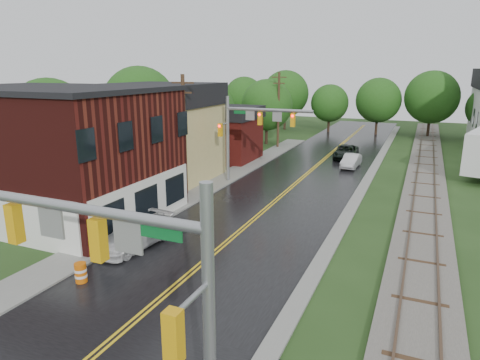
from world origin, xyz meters
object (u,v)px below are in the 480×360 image
Objects in this scene: suv_dark at (346,152)px; sedan_silver at (351,161)px; utility_pole_c at (278,109)px; traffic_signal_near at (126,266)px; utility_pole_b at (184,134)px; tree_left_e at (268,106)px; pickup_white at (135,234)px; construction_barrel at (81,273)px; traffic_signal_far at (251,125)px; tree_left_a at (51,120)px; brick_building at (53,152)px; tree_left_c at (210,111)px; tree_left_b at (141,105)px.

sedan_silver is at bearing -76.98° from suv_dark.
utility_pole_c is 2.28× the size of sedan_silver.
suv_dark is at bearing 92.16° from traffic_signal_near.
utility_pole_b and utility_pole_c have the same top height.
tree_left_e is (-2.05, 23.90, 0.09)m from utility_pole_b.
pickup_white is 4.27m from construction_barrel.
suv_dark is 5.40× the size of construction_barrel.
tree_left_a is (-16.38, -5.10, 0.14)m from traffic_signal_far.
utility_pole_c reaches higher than tree_left_e.
tree_left_e is 1.66× the size of pickup_white.
tree_left_a reaches higher than brick_building.
pickup_white is at bearing -70.95° from tree_left_c.
utility_pole_c is 8.16m from tree_left_c.
utility_pole_c reaches higher than sedan_silver.
traffic_signal_near is 0.76× the size of tree_left_b.
brick_building is 29.70m from suv_dark.
pickup_white is at bearing 127.11° from traffic_signal_near.
tree_left_c is 1.52× the size of suv_dark.
suv_dark is 33.22m from construction_barrel.
sedan_silver is at bearing 78.23° from pickup_white.
traffic_signal_near is at bearing -65.44° from tree_left_c.
tree_left_b is 1.27× the size of tree_left_c.
construction_barrel is at bearing -82.85° from tree_left_e.
tree_left_b reaches higher than tree_left_e.
sedan_silver is at bearing -11.28° from tree_left_c.
construction_barrel is (9.75, -31.86, -4.04)m from tree_left_c.
pickup_white is (8.17, -2.71, -3.44)m from brick_building.
utility_pole_b is 1.83× the size of pickup_white.
sedan_silver is at bearing 12.28° from tree_left_b.
brick_building reaches higher than sedan_silver.
brick_building is 1.59× the size of utility_pole_b.
tree_left_b reaches higher than suv_dark.
brick_building is at bearing -96.71° from tree_left_e.
utility_pole_b is at bearing -123.68° from traffic_signal_far.
suv_dark is 1.03× the size of pickup_white.
utility_pole_b reaches higher than traffic_signal_near.
pickup_white is (-7.56, -24.19, 0.06)m from sedan_silver.
traffic_signal_far is at bearing -122.39° from sedan_silver.
construction_barrel is (-7.34, -28.45, -0.18)m from sedan_silver.
traffic_signal_near reaches higher than suv_dark.
pickup_white is (2.48, -9.71, -4.01)m from utility_pole_b.
tree_left_b is at bearing 107.61° from brick_building.
suv_dark is at bearing 23.86° from tree_left_b.
traffic_signal_near is 36.73m from tree_left_b.
brick_building is 1.65× the size of tree_left_a.
brick_building is 15.03m from traffic_signal_far.
sedan_silver is (21.09, 4.59, -5.07)m from tree_left_b.
tree_left_c is (-7.05, 17.90, -0.21)m from utility_pole_b.
construction_barrel is (-7.57, 6.04, -4.50)m from traffic_signal_near.
tree_left_c reaches higher than sedan_silver.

